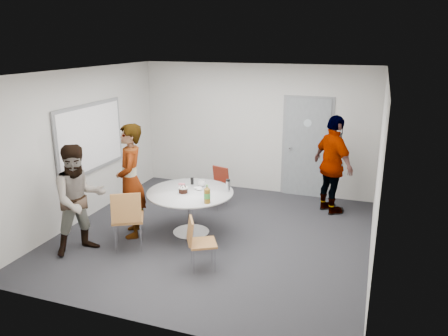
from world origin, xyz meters
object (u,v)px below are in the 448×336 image
at_px(chair_far, 218,183).
at_px(chair_near_left, 127,215).
at_px(person_right, 333,165).
at_px(door, 307,148).
at_px(table, 192,198).
at_px(whiteboard, 91,138).
at_px(person_main, 131,181).
at_px(chair_near_right, 197,239).
at_px(person_left, 79,199).

bearing_deg(chair_far, chair_near_left, 89.44).
bearing_deg(person_right, chair_near_left, 92.51).
height_order(door, table, door).
bearing_deg(door, whiteboard, -147.34).
bearing_deg(table, person_right, 39.92).
bearing_deg(door, person_right, -51.50).
bearing_deg(person_main, door, 111.71).
xyz_separation_m(chair_near_right, person_left, (-1.89, -0.08, 0.38)).
distance_m(door, chair_near_right, 3.76).
bearing_deg(chair_near_right, table, 177.51).
bearing_deg(chair_far, person_right, -153.68).
xyz_separation_m(person_left, person_right, (3.44, 2.90, 0.08)).
relative_size(table, chair_near_right, 1.85).
bearing_deg(chair_near_right, person_main, -145.60).
height_order(chair_near_right, person_left, person_left).
relative_size(chair_far, person_left, 0.46).
distance_m(table, chair_far, 1.36).
distance_m(door, person_right, 1.00).
xyz_separation_m(chair_near_left, chair_far, (0.65, 2.25, -0.13)).
bearing_deg(whiteboard, person_main, -27.73).
height_order(chair_near_left, person_left, person_left).
bearing_deg(person_left, chair_near_left, -34.82).
xyz_separation_m(door, table, (-1.48, -2.53, -0.38)).
height_order(door, whiteboard, door).
bearing_deg(person_left, door, -2.39).
height_order(door, person_right, door).
height_order(chair_near_right, person_right, person_right).
distance_m(person_left, person_right, 4.50).
distance_m(chair_far, person_right, 2.21).
xyz_separation_m(chair_near_right, person_main, (-1.47, 0.71, 0.48)).
relative_size(whiteboard, person_main, 1.00).
relative_size(whiteboard, person_right, 1.02).
height_order(table, chair_near_right, table).
relative_size(chair_near_right, chair_far, 0.99).
bearing_deg(table, person_left, -139.43).
height_order(chair_far, person_left, person_left).
bearing_deg(chair_near_left, chair_far, 45.86).
bearing_deg(person_right, table, 88.66).
relative_size(person_main, person_right, 1.01).
distance_m(chair_near_right, person_main, 1.71).
bearing_deg(door, chair_near_right, -104.36).
bearing_deg(chair_near_right, whiteboard, -146.47).
bearing_deg(person_right, whiteboard, 68.50).
bearing_deg(person_main, chair_far, 123.78).
relative_size(door, person_main, 1.12).
distance_m(chair_near_left, chair_far, 2.35).
height_order(whiteboard, person_main, whiteboard).
bearing_deg(person_main, chair_near_left, -4.64).
height_order(door, chair_near_left, door).
height_order(table, person_left, person_left).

